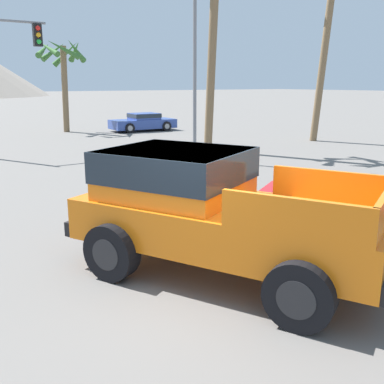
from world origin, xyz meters
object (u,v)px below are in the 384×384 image
(parked_car_blue, at_px, (143,122))
(traffic_light_main, at_px, (2,59))
(red_convertible_car, at_px, (368,210))
(palm_tree_tall, at_px, (62,62))
(street_lamp_post, at_px, (195,26))
(orange_pickup_truck, at_px, (209,205))
(palm_tree_leaning, at_px, (324,1))

(parked_car_blue, relative_size, traffic_light_main, 0.73)
(red_convertible_car, distance_m, traffic_light_main, 15.58)
(parked_car_blue, distance_m, palm_tree_tall, 6.04)
(traffic_light_main, distance_m, street_lamp_post, 8.02)
(parked_car_blue, relative_size, palm_tree_tall, 0.75)
(orange_pickup_truck, xyz_separation_m, traffic_light_main, (0.18, 14.53, 2.82))
(red_convertible_car, distance_m, palm_tree_tall, 22.77)
(orange_pickup_truck, distance_m, palm_tree_leaning, 18.85)
(street_lamp_post, bearing_deg, palm_tree_leaning, 8.61)
(parked_car_blue, distance_m, palm_tree_leaning, 12.61)
(traffic_light_main, xyz_separation_m, palm_tree_leaning, (14.43, -4.11, 2.96))
(red_convertible_car, bearing_deg, parked_car_blue, 43.53)
(traffic_light_main, distance_m, palm_tree_leaning, 15.29)
(palm_tree_tall, bearing_deg, traffic_light_main, -123.26)
(traffic_light_main, relative_size, palm_tree_tall, 1.02)
(red_convertible_car, xyz_separation_m, traffic_light_main, (-3.79, 14.70, 3.51))
(red_convertible_car, distance_m, parked_car_blue, 20.99)
(palm_tree_leaning, bearing_deg, palm_tree_tall, 128.40)
(red_convertible_car, height_order, parked_car_blue, parked_car_blue)
(red_convertible_car, xyz_separation_m, street_lamp_post, (2.01, 9.28, 4.65))
(traffic_light_main, relative_size, palm_tree_leaning, 0.61)
(palm_tree_tall, bearing_deg, orange_pickup_truck, -103.24)
(orange_pickup_truck, xyz_separation_m, street_lamp_post, (5.98, 9.11, 3.96))
(red_convertible_car, bearing_deg, orange_pickup_truck, 146.39)
(street_lamp_post, bearing_deg, red_convertible_car, -102.20)
(orange_pickup_truck, height_order, parked_car_blue, orange_pickup_truck)
(street_lamp_post, distance_m, palm_tree_leaning, 8.91)
(orange_pickup_truck, xyz_separation_m, palm_tree_leaning, (14.60, 10.42, 5.78))
(orange_pickup_truck, bearing_deg, palm_tree_tall, 50.51)
(palm_tree_tall, bearing_deg, street_lamp_post, -86.75)
(traffic_light_main, bearing_deg, parked_car_blue, 30.67)
(traffic_light_main, xyz_separation_m, palm_tree_tall, (5.06, 7.71, 0.31))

